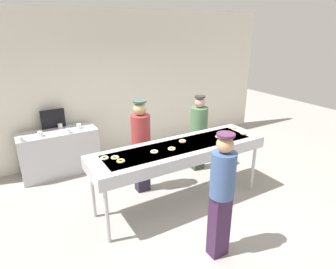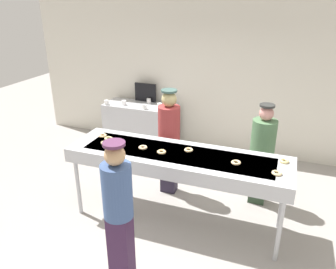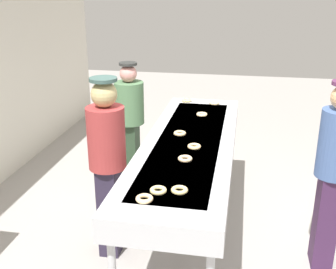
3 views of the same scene
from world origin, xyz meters
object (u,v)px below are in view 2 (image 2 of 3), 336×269
at_px(customer_waiting, 119,211).
at_px(prep_counter, 141,125).
at_px(worker_assistant, 262,149).
at_px(paper_cup_1, 106,102).
at_px(worker_baker, 169,136).
at_px(paper_cup_4, 160,105).
at_px(menu_display, 146,92).
at_px(plain_donut_2, 189,150).
at_px(paper_cup_3, 124,103).
at_px(plain_donut_8, 143,147).
at_px(plain_donut_5, 105,143).
at_px(plain_donut_7, 284,161).
at_px(plain_donut_4, 161,152).
at_px(paper_cup_0, 149,101).
at_px(plain_donut_0, 103,136).
at_px(plain_donut_6, 236,163).
at_px(paper_cup_2, 144,107).
at_px(plain_donut_3, 277,173).
at_px(fryer_conveyor, 177,159).

relative_size(customer_waiting, prep_counter, 1.14).
height_order(worker_assistant, paper_cup_1, worker_assistant).
xyz_separation_m(worker_baker, customer_waiting, (0.17, -1.94, -0.02)).
height_order(paper_cup_4, menu_display, menu_display).
bearing_deg(prep_counter, plain_donut_2, -51.21).
bearing_deg(paper_cup_4, paper_cup_3, -173.82).
height_order(plain_donut_8, worker_assistant, worker_assistant).
relative_size(plain_donut_2, plain_donut_5, 1.00).
bearing_deg(plain_donut_7, plain_donut_4, -169.32).
relative_size(paper_cup_0, paper_cup_3, 1.00).
bearing_deg(paper_cup_0, plain_donut_2, -55.30).
bearing_deg(plain_donut_8, paper_cup_0, 111.60).
xyz_separation_m(plain_donut_2, prep_counter, (-1.63, 2.03, -0.62)).
bearing_deg(prep_counter, paper_cup_3, -158.62).
bearing_deg(plain_donut_0, plain_donut_5, -52.31).
relative_size(plain_donut_0, plain_donut_5, 1.00).
bearing_deg(plain_donut_0, plain_donut_4, -11.90).
bearing_deg(plain_donut_4, plain_donut_6, 2.18).
height_order(plain_donut_6, customer_waiting, customer_waiting).
relative_size(prep_counter, paper_cup_3, 16.30).
bearing_deg(plain_donut_0, worker_baker, 33.04).
height_order(paper_cup_2, paper_cup_3, same).
height_order(plain_donut_2, worker_baker, worker_baker).
xyz_separation_m(plain_donut_0, customer_waiting, (1.00, -1.40, -0.13)).
height_order(plain_donut_7, menu_display, menu_display).
xyz_separation_m(plain_donut_2, plain_donut_7, (1.20, 0.11, 0.00)).
distance_m(worker_assistant, paper_cup_2, 2.57).
bearing_deg(worker_baker, plain_donut_7, 166.43).
relative_size(plain_donut_4, menu_display, 0.26).
bearing_deg(paper_cup_3, plain_donut_2, -44.43).
bearing_deg(plain_donut_4, plain_donut_3, -2.42).
relative_size(plain_donut_0, plain_donut_6, 1.00).
distance_m(prep_counter, paper_cup_0, 0.54).
height_order(plain_donut_8, customer_waiting, customer_waiting).
height_order(plain_donut_5, worker_assistant, worker_assistant).
height_order(paper_cup_3, menu_display, menu_display).
relative_size(plain_donut_4, plain_donut_5, 1.00).
xyz_separation_m(plain_donut_8, worker_baker, (0.11, 0.71, -0.10)).
bearing_deg(paper_cup_1, menu_display, 36.49).
xyz_separation_m(customer_waiting, menu_display, (-1.31, 3.65, 0.15)).
bearing_deg(plain_donut_5, plain_donut_2, 8.94).
distance_m(worker_baker, paper_cup_3, 1.98).
relative_size(plain_donut_6, paper_cup_1, 1.30).
distance_m(plain_donut_2, customer_waiting, 1.41).
height_order(plain_donut_4, paper_cup_4, plain_donut_4).
bearing_deg(fryer_conveyor, worker_assistant, 40.44).
height_order(plain_donut_6, prep_counter, plain_donut_6).
height_order(plain_donut_0, plain_donut_3, same).
bearing_deg(paper_cup_4, prep_counter, 174.31).
height_order(paper_cup_3, paper_cup_4, same).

